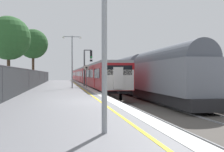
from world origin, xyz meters
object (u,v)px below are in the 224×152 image
signal_gantry (87,63)px  speed_limit_sign (86,73)px  background_tree_centre (33,45)px  platform_lamp_near (104,4)px  platform_lamp_mid (72,57)px  background_tree_left (9,40)px  freight_train_adjacent_track (117,74)px  commuter_train_at_platform (86,75)px

signal_gantry → speed_limit_sign: size_ratio=1.82×
background_tree_centre → signal_gantry: bearing=-46.4°
platform_lamp_near → platform_lamp_mid: platform_lamp_mid is taller
background_tree_left → platform_lamp_mid: bearing=23.1°
freight_train_adjacent_track → background_tree_centre: (-12.68, -0.74, 4.27)m
background_tree_centre → background_tree_left: bearing=-92.4°
freight_train_adjacent_track → background_tree_left: (-13.33, -15.95, 3.17)m
commuter_train_at_platform → speed_limit_sign: (-1.85, -22.50, 0.34)m
freight_train_adjacent_track → background_tree_centre: bearing=-176.7°
speed_limit_sign → background_tree_centre: background_tree_centre is taller
platform_lamp_near → background_tree_left: size_ratio=0.80×
speed_limit_sign → platform_lamp_mid: platform_lamp_mid is taller
signal_gantry → platform_lamp_near: (-1.98, -27.93, 0.39)m
commuter_train_at_platform → background_tree_centre: 14.57m
signal_gantry → speed_limit_sign: bearing=-95.4°
commuter_train_at_platform → platform_lamp_near: platform_lamp_near is taller
commuter_train_at_platform → signal_gantry: signal_gantry is taller
freight_train_adjacent_track → platform_lamp_mid: size_ratio=10.15×
speed_limit_sign → background_tree_centre: (-6.83, 11.72, 4.21)m
platform_lamp_near → background_tree_centre: background_tree_centre is taller
background_tree_left → freight_train_adjacent_track: bearing=50.1°
commuter_train_at_platform → freight_train_adjacent_track: freight_train_adjacent_track is taller
signal_gantry → background_tree_left: (-7.87, -7.63, 1.85)m
freight_train_adjacent_track → signal_gantry: size_ratio=12.36×
platform_lamp_near → freight_train_adjacent_track: bearing=78.4°
signal_gantry → commuter_train_at_platform: bearing=85.5°
platform_lamp_mid → background_tree_left: size_ratio=0.80×
platform_lamp_mid → background_tree_left: bearing=-156.9°
freight_train_adjacent_track → platform_lamp_near: 37.04m
background_tree_left → speed_limit_sign: bearing=25.0°
commuter_train_at_platform → platform_lamp_mid: (-3.43, -23.48, 2.02)m
freight_train_adjacent_track → speed_limit_sign: (-5.85, -12.46, 0.06)m
speed_limit_sign → commuter_train_at_platform: bearing=85.3°
commuter_train_at_platform → background_tree_left: (-9.33, -25.99, 3.45)m
speed_limit_sign → signal_gantry: bearing=84.6°
speed_limit_sign → background_tree_left: size_ratio=0.36×
platform_lamp_near → background_tree_left: background_tree_left is taller
platform_lamp_mid → background_tree_centre: bearing=112.4°
commuter_train_at_platform → platform_lamp_mid: bearing=-98.3°
signal_gantry → platform_lamp_near: platform_lamp_near is taller
commuter_train_at_platform → background_tree_centre: background_tree_centre is taller
platform_lamp_near → background_tree_left: bearing=106.2°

